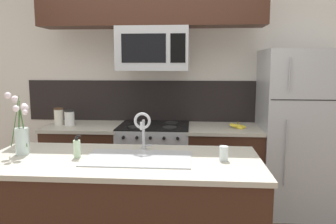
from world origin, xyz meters
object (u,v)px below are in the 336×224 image
Objects in this scene: storage_jar_tall at (59,116)px; refrigerator at (301,132)px; microwave at (153,49)px; storage_jar_medium at (69,118)px; dish_soap_bottle at (77,148)px; banana_bunch at (238,126)px; sink_faucet at (143,126)px; flower_vase at (21,134)px; stove_range at (154,165)px; spare_glass at (224,153)px.

refrigerator is at bearing 0.15° from storage_jar_tall.
storage_jar_tall is at bearing 178.20° from microwave.
storage_jar_medium is (-2.52, -0.04, 0.13)m from refrigerator.
dish_soap_bottle is at bearing -66.86° from storage_jar_medium.
storage_jar_medium reaches higher than dish_soap_bottle.
storage_jar_medium is 0.89× the size of banana_bunch.
storage_jar_tall is 0.61× the size of sink_faucet.
banana_bunch is (-0.68, -0.08, 0.07)m from refrigerator.
refrigerator reaches higher than storage_jar_tall.
storage_jar_medium is 1.02× the size of dish_soap_bottle.
storage_jar_medium is at bearing 93.97° from flower_vase.
storage_jar_medium is at bearing -178.76° from stove_range.
refrigerator is (1.58, 0.04, -0.87)m from microwave.
banana_bunch is at bearing -173.32° from refrigerator.
flower_vase is (0.22, -1.21, 0.06)m from storage_jar_tall.
spare_glass is at bearing -102.27° from banana_bunch.
stove_range is 0.54× the size of refrigerator.
dish_soap_bottle is (-1.31, -1.20, 0.05)m from banana_bunch.
sink_faucet reaches higher than banana_bunch.
microwave is 7.19× the size of spare_glass.
banana_bunch is 1.31m from sink_faucet.
storage_jar_medium is at bearing 113.14° from dish_soap_bottle.
storage_jar_tall is (-1.08, 0.01, 0.54)m from stove_range.
dish_soap_bottle is 1.59× the size of spare_glass.
banana_bunch reaches higher than stove_range.
storage_jar_medium is 1.18m from flower_vase.
microwave is at bearing 117.53° from spare_glass.
spare_glass is at bearing -37.86° from storage_jar_medium.
storage_jar_medium reaches higher than spare_glass.
storage_jar_tall is at bearing 117.60° from dish_soap_bottle.
microwave is at bearing 53.74° from flower_vase.
refrigerator is 2.73m from flower_vase.
storage_jar_tall is 1.23m from flower_vase.
stove_range is 4.97× the size of storage_jar_tall.
refrigerator is at bearing 0.72° from stove_range.
sink_faucet is at bearing -43.25° from storage_jar_tall.
sink_faucet is at bearing 160.24° from spare_glass.
storage_jar_tall is at bearing 136.75° from sink_faucet.
microwave is 1.21m from banana_bunch.
sink_faucet reaches higher than dish_soap_bottle.
flower_vase is at bearing -147.21° from banana_bunch.
refrigerator reaches higher than banana_bunch.
microwave is 4.41× the size of storage_jar_medium.
spare_glass is (0.64, -1.25, 0.50)m from stove_range.
stove_range is 1.42m from dish_soap_bottle.
sink_faucet is (0.03, -1.01, -0.63)m from microwave.
storage_jar_tall is 0.98× the size of banana_bunch.
storage_jar_tall is 1.11× the size of storage_jar_medium.
microwave is 2.43× the size of sink_faucet.
banana_bunch is 0.62× the size of sink_faucet.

